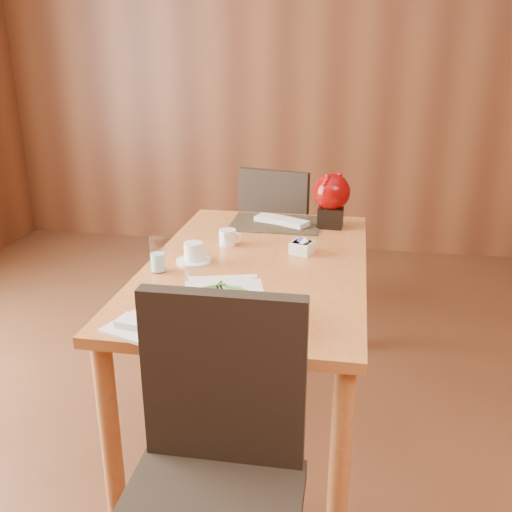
% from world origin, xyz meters
% --- Properties ---
extents(ground, '(6.00, 6.00, 0.00)m').
position_xyz_m(ground, '(0.00, 0.00, 0.00)').
color(ground, brown).
rests_on(ground, ground).
extents(back_wall, '(5.00, 0.02, 2.80)m').
position_xyz_m(back_wall, '(0.00, 3.00, 1.40)').
color(back_wall, brown).
rests_on(back_wall, ground).
extents(dining_table, '(0.90, 1.50, 0.75)m').
position_xyz_m(dining_table, '(0.00, 0.60, 0.65)').
color(dining_table, '#C26F35').
rests_on(dining_table, ground).
extents(placemat_near, '(0.45, 0.33, 0.01)m').
position_xyz_m(placemat_near, '(0.00, 0.05, 0.75)').
color(placemat_near, black).
rests_on(placemat_near, dining_table).
extents(placemat_far, '(0.45, 0.33, 0.01)m').
position_xyz_m(placemat_far, '(0.00, 1.15, 0.75)').
color(placemat_far, black).
rests_on(placemat_far, dining_table).
extents(soup_setting, '(0.33, 0.33, 0.11)m').
position_xyz_m(soup_setting, '(-0.01, 0.04, 0.80)').
color(soup_setting, white).
rests_on(soup_setting, dining_table).
extents(coffee_cup, '(0.15, 0.15, 0.08)m').
position_xyz_m(coffee_cup, '(-0.26, 0.56, 0.79)').
color(coffee_cup, white).
rests_on(coffee_cup, dining_table).
extents(water_glass, '(0.08, 0.08, 0.14)m').
position_xyz_m(water_glass, '(-0.37, 0.43, 0.82)').
color(water_glass, silver).
rests_on(water_glass, dining_table).
extents(creamer_jug, '(0.11, 0.11, 0.07)m').
position_xyz_m(creamer_jug, '(-0.17, 0.80, 0.79)').
color(creamer_jug, white).
rests_on(creamer_jug, dining_table).
extents(sugar_caddy, '(0.11, 0.11, 0.05)m').
position_xyz_m(sugar_caddy, '(0.17, 0.74, 0.78)').
color(sugar_caddy, white).
rests_on(sugar_caddy, dining_table).
extents(berry_decor, '(0.18, 0.18, 0.27)m').
position_xyz_m(berry_decor, '(0.28, 1.16, 0.90)').
color(berry_decor, black).
rests_on(berry_decor, dining_table).
extents(napkins_far, '(0.30, 0.20, 0.02)m').
position_xyz_m(napkins_far, '(0.04, 1.15, 0.77)').
color(napkins_far, silver).
rests_on(napkins_far, dining_table).
extents(bread_plate, '(0.21, 0.21, 0.01)m').
position_xyz_m(bread_plate, '(-0.28, -0.06, 0.76)').
color(bread_plate, white).
rests_on(bread_plate, dining_table).
extents(near_chair, '(0.47, 0.48, 1.01)m').
position_xyz_m(near_chair, '(0.07, -0.42, 0.57)').
color(near_chair, black).
rests_on(near_chair, ground).
extents(far_chair, '(0.52, 0.53, 0.94)m').
position_xyz_m(far_chair, '(-0.05, 1.66, 0.53)').
color(far_chair, black).
rests_on(far_chair, ground).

